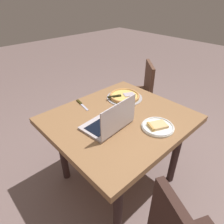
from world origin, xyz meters
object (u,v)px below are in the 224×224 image
table_knife (81,104)px  chair_near (139,91)px  dining_table (119,126)px  pizza_plate (158,126)px  laptop (110,122)px  pizza_tray (124,96)px

table_knife → chair_near: size_ratio=0.25×
dining_table → chair_near: 0.95m
pizza_plate → laptop: bearing=-44.5°
pizza_plate → dining_table: bearing=-70.3°
laptop → pizza_tray: 0.46m
pizza_plate → chair_near: bearing=-133.1°
laptop → table_knife: laptop is taller
dining_table → chair_near: size_ratio=1.26×
laptop → pizza_plate: laptop is taller
laptop → chair_near: laptop is taller
pizza_plate → pizza_tray: (-0.15, -0.48, 0.00)m
laptop → pizza_tray: size_ratio=1.13×
laptop → pizza_tray: (-0.40, -0.24, -0.03)m
pizza_plate → table_knife: bearing=-72.6°
dining_table → laptop: bearing=18.0°
pizza_plate → chair_near: 1.07m
laptop → pizza_plate: size_ratio=1.56×
dining_table → table_knife: bearing=-74.4°
pizza_tray → chair_near: (-0.56, -0.28, -0.24)m
dining_table → pizza_plate: size_ratio=4.47×
chair_near → laptop: bearing=28.7°
dining_table → table_knife: table_knife is taller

